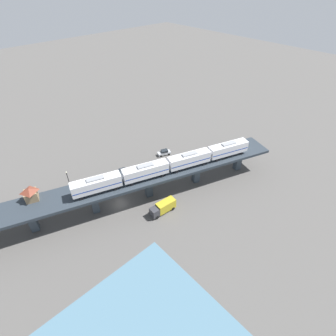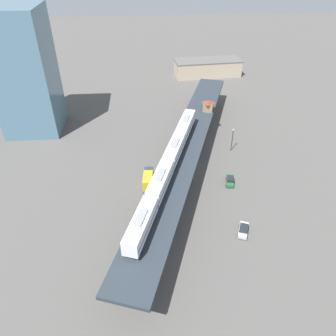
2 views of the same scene
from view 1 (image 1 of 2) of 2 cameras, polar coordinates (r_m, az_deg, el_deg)
name	(u,v)px [view 1 (image 1 of 2)]	position (r m, az deg, el deg)	size (l,w,h in m)	color
ground_plane	(120,204)	(73.76, -10.37, -7.63)	(400.00, 400.00, 0.00)	#514F4C
elevated_viaduct	(118,186)	(69.35, -10.83, -3.83)	(37.38, 89.86, 7.55)	#283039
subway_train	(168,165)	(69.10, 0.00, 0.68)	(18.58, 48.08, 4.45)	silver
signal_hut	(31,194)	(69.75, -27.74, -4.99)	(4.08, 4.08, 3.40)	#8C7251
street_car_green	(122,172)	(82.64, -9.97, -0.82)	(2.67, 4.68, 1.89)	#1E6638
street_car_silver	(164,152)	(89.87, -0.84, 3.40)	(3.24, 4.75, 1.89)	#B7BABF
delivery_truck	(163,207)	(69.26, -1.06, -8.50)	(2.93, 7.38, 3.20)	#333338
street_lamp	(68,180)	(78.82, -20.87, -2.37)	(0.44, 0.44, 6.94)	black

